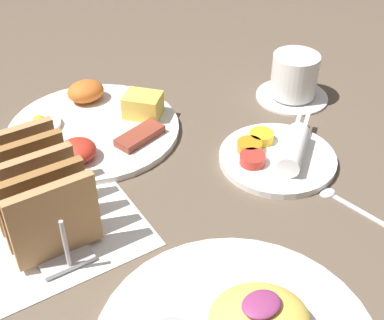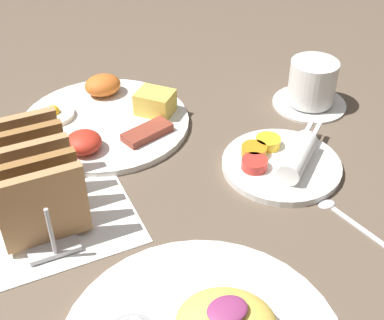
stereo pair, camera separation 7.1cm
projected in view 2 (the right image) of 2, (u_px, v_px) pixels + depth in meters
name	position (u px, v px, depth m)	size (l,w,h in m)	color
ground_plane	(164.00, 209.00, 0.68)	(3.00, 3.00, 0.00)	brown
napkin_flat	(40.00, 211.00, 0.68)	(0.22, 0.22, 0.00)	white
plate_breakfast	(107.00, 118.00, 0.83)	(0.26, 0.26, 0.05)	white
plate_condiments	(282.00, 161.00, 0.74)	(0.18, 0.17, 0.04)	white
toast_rack	(33.00, 180.00, 0.65)	(0.10, 0.18, 0.10)	#B7B7BC
coffee_cup	(312.00, 86.00, 0.86)	(0.12, 0.12, 0.08)	white
teaspoon	(347.00, 217.00, 0.67)	(0.04, 0.13, 0.01)	silver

